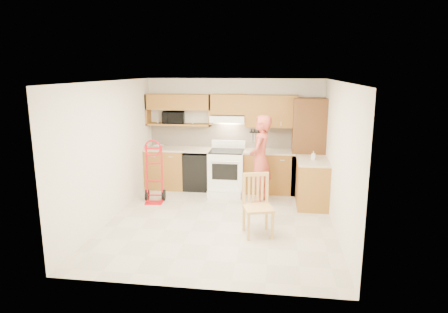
% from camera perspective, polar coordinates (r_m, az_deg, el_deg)
% --- Properties ---
extents(floor, '(4.00, 4.50, 0.02)m').
position_cam_1_polar(floor, '(7.25, -0.54, -9.46)').
color(floor, beige).
rests_on(floor, ground).
extents(ceiling, '(4.00, 4.50, 0.02)m').
position_cam_1_polar(ceiling, '(6.72, -0.59, 10.89)').
color(ceiling, white).
rests_on(ceiling, ground).
extents(wall_back, '(4.00, 0.02, 2.50)m').
position_cam_1_polar(wall_back, '(9.08, 1.51, 3.30)').
color(wall_back, silver).
rests_on(wall_back, ground).
extents(wall_front, '(4.00, 0.02, 2.50)m').
position_cam_1_polar(wall_front, '(4.72, -4.58, -5.38)').
color(wall_front, silver).
rests_on(wall_front, ground).
extents(wall_left, '(0.02, 4.50, 2.50)m').
position_cam_1_polar(wall_left, '(7.43, -16.09, 0.76)').
color(wall_left, silver).
rests_on(wall_left, ground).
extents(wall_right, '(0.02, 4.50, 2.50)m').
position_cam_1_polar(wall_right, '(6.88, 16.23, -0.16)').
color(wall_right, silver).
rests_on(wall_right, ground).
extents(backsplash, '(3.92, 0.03, 0.55)m').
position_cam_1_polar(backsplash, '(9.06, 1.49, 2.96)').
color(backsplash, beige).
rests_on(backsplash, wall_back).
extents(lower_cab_left, '(0.90, 0.60, 0.90)m').
position_cam_1_polar(lower_cab_left, '(9.24, -8.33, -1.73)').
color(lower_cab_left, brown).
rests_on(lower_cab_left, ground).
extents(dishwasher, '(0.60, 0.60, 0.85)m').
position_cam_1_polar(dishwasher, '(9.07, -3.77, -2.06)').
color(dishwasher, black).
rests_on(dishwasher, ground).
extents(lower_cab_right, '(1.14, 0.60, 0.90)m').
position_cam_1_polar(lower_cab_right, '(8.89, 6.59, -2.25)').
color(lower_cab_right, brown).
rests_on(lower_cab_right, ground).
extents(countertop_left, '(1.50, 0.63, 0.04)m').
position_cam_1_polar(countertop_left, '(9.06, -6.60, 1.08)').
color(countertop_left, '#C1AE94').
rests_on(countertop_left, lower_cab_left).
extents(countertop_right, '(1.14, 0.63, 0.04)m').
position_cam_1_polar(countertop_right, '(8.78, 6.67, 0.72)').
color(countertop_right, '#C1AE94').
rests_on(countertop_right, lower_cab_right).
extents(cab_return_right, '(0.60, 1.00, 0.90)m').
position_cam_1_polar(cab_return_right, '(8.15, 12.59, -3.84)').
color(cab_return_right, brown).
rests_on(cab_return_right, ground).
extents(countertop_return, '(0.63, 1.00, 0.04)m').
position_cam_1_polar(countertop_return, '(8.03, 12.75, -0.62)').
color(countertop_return, '#C1AE94').
rests_on(countertop_return, cab_return_right).
extents(pantry_tall, '(0.70, 0.60, 2.10)m').
position_cam_1_polar(pantry_tall, '(8.78, 12.04, 1.39)').
color(pantry_tall, '#4F3110').
rests_on(pantry_tall, ground).
extents(upper_cab_left, '(1.50, 0.33, 0.34)m').
position_cam_1_polar(upper_cab_left, '(9.04, -6.56, 7.85)').
color(upper_cab_left, brown).
rests_on(upper_cab_left, wall_back).
extents(upper_shelf_mw, '(1.50, 0.33, 0.04)m').
position_cam_1_polar(upper_shelf_mw, '(9.10, -6.48, 4.64)').
color(upper_shelf_mw, brown).
rests_on(upper_shelf_mw, wall_back).
extents(upper_cab_center, '(0.76, 0.33, 0.44)m').
position_cam_1_polar(upper_cab_center, '(8.84, 0.63, 7.56)').
color(upper_cab_center, brown).
rests_on(upper_cab_center, wall_back).
extents(upper_cab_right, '(1.14, 0.33, 0.70)m').
position_cam_1_polar(upper_cab_right, '(8.78, 6.83, 6.52)').
color(upper_cab_right, brown).
rests_on(upper_cab_right, wall_back).
extents(range_hood, '(0.76, 0.46, 0.14)m').
position_cam_1_polar(range_hood, '(8.80, 0.57, 5.51)').
color(range_hood, white).
rests_on(range_hood, wall_back).
extents(knife_strip, '(0.40, 0.05, 0.29)m').
position_cam_1_polar(knife_strip, '(8.98, 4.97, 3.09)').
color(knife_strip, black).
rests_on(knife_strip, backsplash).
extents(microwave, '(0.53, 0.39, 0.27)m').
position_cam_1_polar(microwave, '(9.11, -7.31, 5.62)').
color(microwave, black).
rests_on(microwave, upper_shelf_mw).
extents(range, '(0.76, 1.01, 1.13)m').
position_cam_1_polar(range, '(8.70, 0.34, -1.73)').
color(range, white).
rests_on(range, ground).
extents(person, '(0.57, 0.74, 1.81)m').
position_cam_1_polar(person, '(8.04, 5.27, -0.45)').
color(person, '#BC4939').
rests_on(person, ground).
extents(hand_truck, '(0.51, 0.48, 1.18)m').
position_cam_1_polar(hand_truck, '(8.22, -10.11, -2.58)').
color(hand_truck, red).
rests_on(hand_truck, ground).
extents(dining_chair, '(0.58, 0.61, 1.02)m').
position_cam_1_polar(dining_chair, '(6.54, 4.95, -7.10)').
color(dining_chair, '#D8AF53').
rests_on(dining_chair, ground).
extents(soap_bottle, '(0.09, 0.09, 0.17)m').
position_cam_1_polar(soap_bottle, '(8.04, 12.77, 0.17)').
color(soap_bottle, white).
rests_on(soap_bottle, countertop_return).
extents(bowl, '(0.27, 0.27, 0.06)m').
position_cam_1_polar(bowl, '(9.18, -9.44, 1.44)').
color(bowl, white).
rests_on(bowl, countertop_left).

